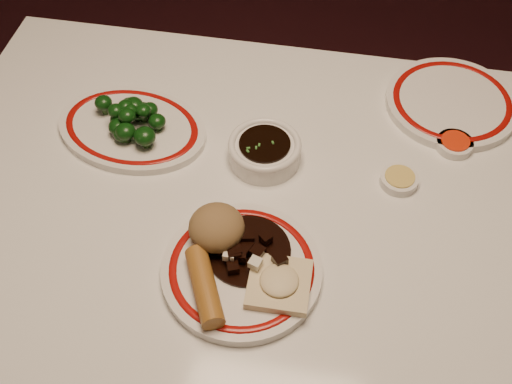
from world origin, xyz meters
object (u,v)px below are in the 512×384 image
object	(u,v)px
stirfry_heap	(245,250)
broccoli_pile	(131,117)
dining_table	(267,256)
fried_wonton	(279,283)
spring_roll	(204,286)
rice_mound	(217,228)
broccoli_plate	(132,128)
main_plate	(242,270)
soy_bowl	(265,152)

from	to	relation	value
stirfry_heap	broccoli_pile	size ratio (longest dim) A/B	0.96
dining_table	fried_wonton	size ratio (longest dim) A/B	13.13
stirfry_heap	broccoli_pile	distance (m)	0.34
spring_roll	dining_table	bearing A→B (deg)	41.08
rice_mound	spring_roll	xyz separation A→B (m)	(0.00, -0.09, -0.01)
dining_table	broccoli_plate	size ratio (longest dim) A/B	3.91
dining_table	main_plate	world-z (taller)	main_plate
spring_roll	stirfry_heap	xyz separation A→B (m)	(0.04, 0.08, -0.01)
dining_table	soy_bowl	xyz separation A→B (m)	(-0.03, 0.14, 0.11)
stirfry_heap	soy_bowl	size ratio (longest dim) A/B	1.07
stirfry_heap	rice_mound	bearing A→B (deg)	158.40
stirfry_heap	soy_bowl	xyz separation A→B (m)	(-0.01, 0.21, -0.01)
broccoli_pile	dining_table	bearing A→B (deg)	-30.33
dining_table	stirfry_heap	size ratio (longest dim) A/B	9.18
dining_table	fried_wonton	distance (m)	0.17
main_plate	broccoli_plate	distance (m)	0.36
fried_wonton	stirfry_heap	xyz separation A→B (m)	(-0.06, 0.05, -0.00)
spring_roll	broccoli_pile	bearing A→B (deg)	98.43
rice_mound	spring_roll	bearing A→B (deg)	-88.43
main_plate	fried_wonton	bearing A→B (deg)	-20.73
spring_roll	broccoli_plate	bearing A→B (deg)	98.74
broccoli_pile	soy_bowl	world-z (taller)	broccoli_pile
broccoli_pile	rice_mound	bearing A→B (deg)	-46.63
rice_mound	broccoli_pile	world-z (taller)	rice_mound
rice_mound	main_plate	bearing A→B (deg)	-42.98
broccoli_plate	broccoli_pile	xyz separation A→B (m)	(0.00, -0.00, 0.03)
fried_wonton	stirfry_heap	distance (m)	0.08
dining_table	rice_mound	size ratio (longest dim) A/B	14.09
rice_mound	soy_bowl	bearing A→B (deg)	78.02
main_plate	stirfry_heap	distance (m)	0.03
stirfry_heap	broccoli_pile	xyz separation A→B (m)	(-0.25, 0.23, 0.01)
spring_roll	main_plate	bearing A→B (deg)	24.52
fried_wonton	broccoli_plate	size ratio (longest dim) A/B	0.30
main_plate	soy_bowl	size ratio (longest dim) A/B	2.54
fried_wonton	stirfry_heap	bearing A→B (deg)	141.61
dining_table	main_plate	size ratio (longest dim) A/B	3.85
main_plate	broccoli_pile	xyz separation A→B (m)	(-0.25, 0.26, 0.03)
main_plate	broccoli_pile	bearing A→B (deg)	134.02
dining_table	broccoli_plate	world-z (taller)	broccoli_plate
dining_table	broccoli_plate	bearing A→B (deg)	149.75
rice_mound	broccoli_plate	world-z (taller)	rice_mound
rice_mound	broccoli_plate	size ratio (longest dim) A/B	0.28
main_plate	broccoli_pile	distance (m)	0.36
stirfry_heap	broccoli_pile	bearing A→B (deg)	136.94
fried_wonton	rice_mound	bearing A→B (deg)	148.24
soy_bowl	fried_wonton	bearing A→B (deg)	-75.63
broccoli_plate	broccoli_pile	bearing A→B (deg)	-23.22
stirfry_heap	main_plate	bearing A→B (deg)	-90.68
dining_table	broccoli_pile	world-z (taller)	broccoli_pile
stirfry_heap	broccoli_plate	size ratio (longest dim) A/B	0.43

